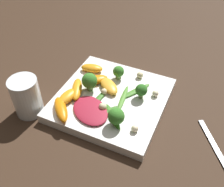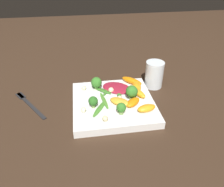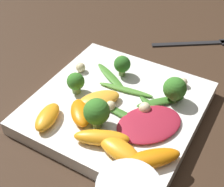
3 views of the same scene
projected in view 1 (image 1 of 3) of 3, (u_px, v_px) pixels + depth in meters
ground_plane at (112, 103)px, 0.65m from camera, size 2.40×2.40×0.00m
plate at (112, 100)px, 0.64m from camera, size 0.25×0.25×0.02m
drinking_glass at (26, 97)px, 0.60m from camera, size 0.07×0.07×0.10m
radicchio_leaf_0 at (90, 110)px, 0.59m from camera, size 0.11×0.12×0.01m
orange_segment_0 at (77, 89)px, 0.64m from camera, size 0.08×0.05×0.02m
orange_segment_1 at (96, 80)px, 0.66m from camera, size 0.06×0.06×0.02m
orange_segment_2 at (68, 96)px, 0.62m from camera, size 0.07×0.04×0.02m
orange_segment_3 at (92, 68)px, 0.70m from camera, size 0.04×0.06×0.02m
orange_segment_4 at (109, 86)px, 0.65m from camera, size 0.07×0.07×0.02m
orange_segment_5 at (61, 109)px, 0.59m from camera, size 0.08×0.07×0.02m
broccoli_floret_0 at (89, 82)px, 0.63m from camera, size 0.04×0.04×0.05m
broccoli_floret_1 at (116, 117)px, 0.55m from camera, size 0.04×0.04×0.04m
broccoli_floret_2 at (141, 90)px, 0.61m from camera, size 0.03×0.03×0.04m
broccoli_floret_3 at (118, 72)px, 0.67m from camera, size 0.03×0.03×0.04m
arugula_sprig_0 at (98, 99)px, 0.62m from camera, size 0.08×0.02×0.01m
arugula_sprig_1 at (135, 91)px, 0.64m from camera, size 0.09×0.06×0.01m
arugula_sprig_2 at (104, 114)px, 0.59m from camera, size 0.08×0.04×0.01m
arugula_sprig_3 at (113, 116)px, 0.58m from camera, size 0.07×0.07×0.01m
arugula_sprig_4 at (122, 100)px, 0.62m from camera, size 0.09×0.02×0.01m
macadamia_nut_0 at (104, 91)px, 0.63m from camera, size 0.02×0.02×0.02m
macadamia_nut_1 at (156, 93)px, 0.63m from camera, size 0.02×0.02×0.02m
macadamia_nut_2 at (101, 106)px, 0.60m from camera, size 0.02×0.02×0.02m
macadamia_nut_3 at (140, 75)px, 0.68m from camera, size 0.02×0.02×0.02m
macadamia_nut_4 at (135, 129)px, 0.55m from camera, size 0.02×0.02×0.02m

